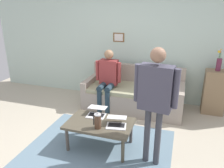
{
  "coord_description": "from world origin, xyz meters",
  "views": [
    {
      "loc": [
        -1.18,
        2.76,
        2.16
      ],
      "look_at": [
        -0.03,
        -0.81,
        0.8
      ],
      "focal_mm": 35.6,
      "sensor_mm": 36.0,
      "label": 1
    }
  ],
  "objects": [
    {
      "name": "person_seated",
      "position": [
        0.25,
        -1.38,
        0.73
      ],
      "size": [
        0.55,
        0.51,
        1.28
      ],
      "color": "#22333F",
      "rests_on": "ground_plane"
    },
    {
      "name": "flower_vase",
      "position": [
        -1.88,
        -1.89,
        1.07
      ],
      "size": [
        0.11,
        0.1,
        0.43
      ],
      "color": "#642740",
      "rests_on": "side_shelf"
    },
    {
      "name": "area_rug",
      "position": [
        -0.08,
        0.05,
        0.0
      ],
      "size": [
        2.23,
        1.83,
        0.01
      ],
      "primitive_type": "cube",
      "color": "slate",
      "rests_on": "ground_plane"
    },
    {
      "name": "french_press",
      "position": [
        -0.11,
        0.11,
        0.55
      ],
      "size": [
        0.12,
        0.1,
        0.26
      ],
      "color": "#4C3323",
      "rests_on": "coffee_table"
    },
    {
      "name": "side_shelf",
      "position": [
        -1.88,
        -1.89,
        0.46
      ],
      "size": [
        0.42,
        0.32,
        0.91
      ],
      "color": "#866C4D",
      "rests_on": "ground_plane"
    },
    {
      "name": "ground_plane",
      "position": [
        0.0,
        0.0,
        0.0
      ],
      "size": [
        7.68,
        7.68,
        0.0
      ],
      "primitive_type": "plane",
      "color": "#B5AA95"
    },
    {
      "name": "laptop_center",
      "position": [
        -0.35,
        -0.04,
        0.48
      ],
      "size": [
        0.34,
        0.34,
        0.13
      ],
      "color": "silver",
      "rests_on": "coffee_table"
    },
    {
      "name": "person_standing",
      "position": [
        -0.9,
        0.08,
        1.07
      ],
      "size": [
        0.59,
        0.25,
        1.67
      ],
      "color": "#3A3B44",
      "rests_on": "ground_plane"
    },
    {
      "name": "back_wall",
      "position": [
        0.0,
        -2.2,
        1.35
      ],
      "size": [
        7.04,
        0.11,
        2.7
      ],
      "color": "silver",
      "rests_on": "ground_plane"
    },
    {
      "name": "coffee_table",
      "position": [
        -0.08,
        -0.05,
        0.39
      ],
      "size": [
        1.02,
        0.64,
        0.44
      ],
      "color": "#4D4637",
      "rests_on": "ground_plane"
    },
    {
      "name": "laptop_left",
      "position": [
        0.06,
        -0.26,
        0.48
      ],
      "size": [
        0.31,
        0.32,
        0.13
      ],
      "color": "silver",
      "rests_on": "coffee_table"
    },
    {
      "name": "couch",
      "position": [
        -0.27,
        -1.61,
        0.3
      ],
      "size": [
        2.06,
        0.93,
        0.88
      ],
      "color": "gray",
      "rests_on": "ground_plane"
    }
  ]
}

